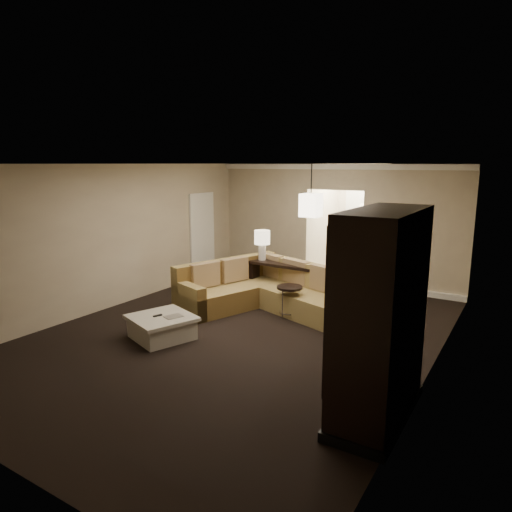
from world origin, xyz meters
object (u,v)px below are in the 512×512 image
Objects in this scene: drink_table at (290,295)px; coffee_table at (162,327)px; sectional_sofa at (273,292)px; console_table at (296,281)px; person at (363,233)px; armoire at (379,321)px.

coffee_table is at bearing -122.69° from drink_table.
sectional_sofa is at bearing 69.25° from coffee_table.
person reaches higher than console_table.
coffee_table is 3.82m from armoire.
drink_table is 4.44m from person.
sectional_sofa is 1.72× the size of console_table.
drink_table is (0.27, -0.80, -0.06)m from console_table.
armoire is (2.84, -2.67, 0.76)m from sectional_sofa.
console_table is 3.64m from person.
drink_table is at bearing -2.74° from sectional_sofa.
drink_table is (-2.38, 2.49, -0.70)m from armoire.
coffee_table is at bearing 86.17° from person.
armoire reaches higher than coffee_table.
sectional_sofa is 1.56× the size of armoire.
armoire reaches higher than person.
sectional_sofa is at bearing 158.49° from drink_table.
console_table is 0.91× the size of armoire.
coffee_table is 0.60× the size of person.
person is (0.34, 4.22, 0.63)m from sectional_sofa.
person is at bearing 109.94° from armoire.
armoire is 7.33m from person.
sectional_sofa is at bearing -105.83° from console_table.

